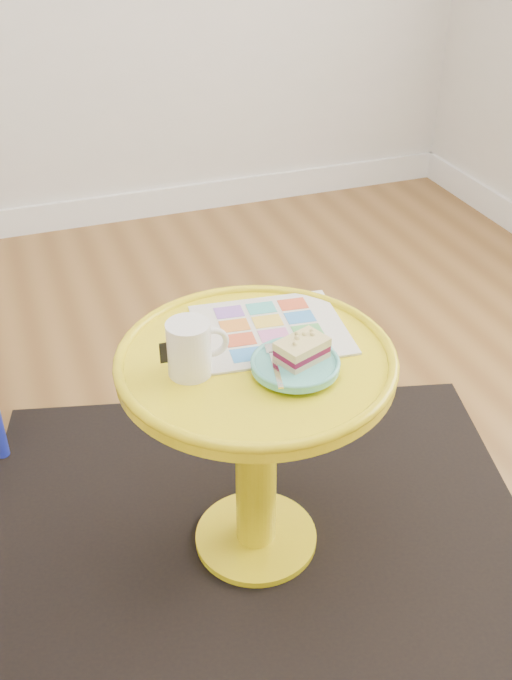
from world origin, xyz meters
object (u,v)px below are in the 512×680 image
object	(u,v)px
side_table	(256,416)
mug	(190,347)
newspaper	(271,329)
plate	(295,365)

from	to	relation	value
side_table	mug	distance (m)	0.25
newspaper	plate	world-z (taller)	plate
newspaper	plate	size ratio (longest dim) A/B	1.80
plate	mug	bearing A→B (deg)	160.11
plate	side_table	bearing A→B (deg)	125.51
newspaper	mug	size ratio (longest dim) A/B	2.54
newspaper	plate	distance (m)	0.16
side_table	mug	xyz separation A→B (m)	(-0.13, -0.01, 0.21)
side_table	mug	bearing A→B (deg)	-177.23
side_table	newspaper	world-z (taller)	newspaper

